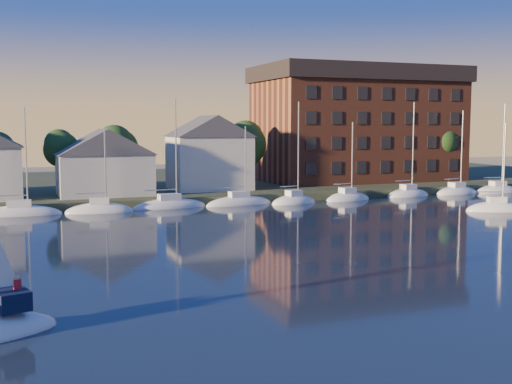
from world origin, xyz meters
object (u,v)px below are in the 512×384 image
condo_block (358,123)px  clubhouse_centre (104,161)px  drifting_sailboat_right (496,210)px  clubhouse_east (209,152)px

condo_block → clubhouse_centre: bearing=-168.8°
condo_block → drifting_sailboat_right: (-0.52, -31.43, -9.70)m
clubhouse_east → drifting_sailboat_right: clubhouse_east is taller
clubhouse_centre → clubhouse_east: size_ratio=1.10×
clubhouse_centre → clubhouse_east: (14.00, 2.00, 0.87)m
clubhouse_centre → drifting_sailboat_right: drifting_sailboat_right is taller
clubhouse_centre → clubhouse_east: clubhouse_east is taller
clubhouse_east → clubhouse_centre: bearing=-171.9°
clubhouse_east → condo_block: 26.94m
clubhouse_centre → condo_block: size_ratio=0.37×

